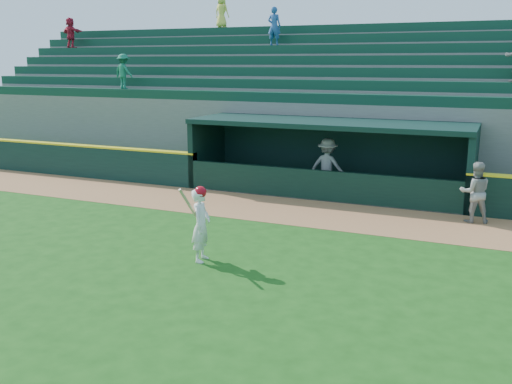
# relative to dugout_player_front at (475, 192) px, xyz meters

# --- Properties ---
(ground) EXTENTS (120.00, 120.00, 0.00)m
(ground) POSITION_rel_dugout_player_front_xyz_m (-4.81, -5.78, -0.86)
(ground) COLOR #174812
(ground) RESTS_ON ground
(warning_track) EXTENTS (40.00, 3.00, 0.01)m
(warning_track) POSITION_rel_dugout_player_front_xyz_m (-4.81, -0.88, -0.85)
(warning_track) COLOR #99653D
(warning_track) RESTS_ON ground
(field_wall_left) EXTENTS (15.50, 0.30, 1.20)m
(field_wall_left) POSITION_rel_dugout_player_front_xyz_m (-17.06, 0.77, -0.26)
(field_wall_left) COLOR black
(field_wall_left) RESTS_ON ground
(wall_stripe_left) EXTENTS (15.50, 0.32, 0.06)m
(wall_stripe_left) POSITION_rel_dugout_player_front_xyz_m (-17.06, 0.77, 0.37)
(wall_stripe_left) COLOR yellow
(wall_stripe_left) RESTS_ON field_wall_left
(dugout_player_front) EXTENTS (0.98, 0.85, 1.71)m
(dugout_player_front) POSITION_rel_dugout_player_front_xyz_m (0.00, 0.00, 0.00)
(dugout_player_front) COLOR gray
(dugout_player_front) RESTS_ON ground
(dugout_player_inside) EXTENTS (1.24, 0.75, 1.88)m
(dugout_player_inside) POSITION_rel_dugout_player_front_xyz_m (-4.79, 1.83, 0.08)
(dugout_player_inside) COLOR #9B9A96
(dugout_player_inside) RESTS_ON ground
(dugout) EXTENTS (9.40, 2.80, 2.46)m
(dugout) POSITION_rel_dugout_player_front_xyz_m (-4.81, 2.23, 0.50)
(dugout) COLOR slate
(dugout) RESTS_ON ground
(stands) EXTENTS (34.50, 6.28, 7.43)m
(stands) POSITION_rel_dugout_player_front_xyz_m (-4.82, 6.79, 1.53)
(stands) COLOR slate
(stands) RESTS_ON ground
(batter_at_plate) EXTENTS (0.55, 0.80, 1.74)m
(batter_at_plate) POSITION_rel_dugout_player_front_xyz_m (-5.43, -5.83, 0.01)
(batter_at_plate) COLOR white
(batter_at_plate) RESTS_ON ground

